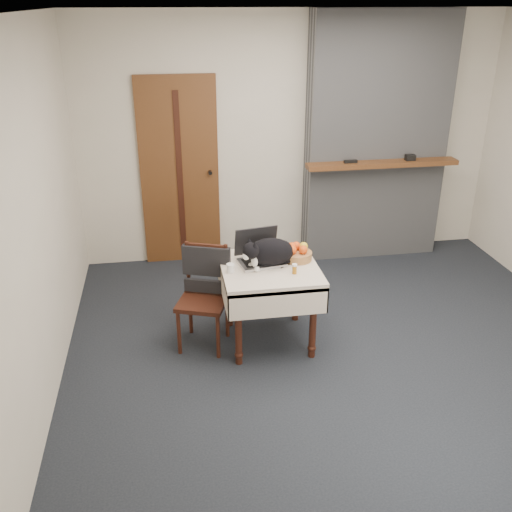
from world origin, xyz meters
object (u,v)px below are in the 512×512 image
at_px(side_table, 269,279).
at_px(door, 180,173).
at_px(fruit_basket, 297,253).
at_px(chair, 205,282).
at_px(laptop, 259,253).
at_px(cream_jar, 230,268).
at_px(pill_bottle, 295,269).
at_px(cat, 271,252).

bearing_deg(side_table, door, 109.39).
relative_size(fruit_basket, chair, 0.28).
distance_m(laptop, cream_jar, 0.32).
relative_size(pill_bottle, fruit_basket, 0.34).
bearing_deg(chair, laptop, 22.09).
bearing_deg(fruit_basket, laptop, 175.80).
relative_size(door, side_table, 2.56).
height_order(side_table, cream_jar, cream_jar).
xyz_separation_m(cat, chair, (-0.54, 0.08, -0.26)).
bearing_deg(laptop, side_table, -70.59).
bearing_deg(chair, pill_bottle, -1.11).
relative_size(door, cat, 3.55).
height_order(door, cream_jar, door).
distance_m(side_table, cream_jar, 0.36).
bearing_deg(chair, fruit_basket, 19.47).
height_order(door, laptop, door).
height_order(pill_bottle, fruit_basket, fruit_basket).
relative_size(laptop, cat, 0.72).
height_order(cat, fruit_basket, cat).
relative_size(door, fruit_basket, 8.21).
height_order(side_table, fruit_basket, fruit_basket).
xyz_separation_m(laptop, pill_bottle, (0.23, -0.28, -0.02)).
bearing_deg(door, side_table, -70.61).
bearing_deg(cream_jar, fruit_basket, 14.85).
bearing_deg(pill_bottle, cream_jar, 167.85).
bearing_deg(fruit_basket, cat, -162.23).
relative_size(side_table, laptop, 1.92).
relative_size(cat, fruit_basket, 2.31).
xyz_separation_m(side_table, cat, (0.02, 0.02, 0.23)).
xyz_separation_m(cream_jar, pill_bottle, (0.49, -0.11, 0.01)).
distance_m(cream_jar, chair, 0.31).
height_order(laptop, cat, laptop).
xyz_separation_m(cat, fruit_basket, (0.23, 0.08, -0.06)).
bearing_deg(chair, door, 113.69).
height_order(door, fruit_basket, door).
height_order(cat, cream_jar, cat).
bearing_deg(side_table, laptop, 118.67).
distance_m(door, cat, 1.90).
bearing_deg(cream_jar, laptop, 34.05).
bearing_deg(cream_jar, cat, 12.80).
bearing_deg(chair, side_table, 8.85).
relative_size(cat, pill_bottle, 6.84).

